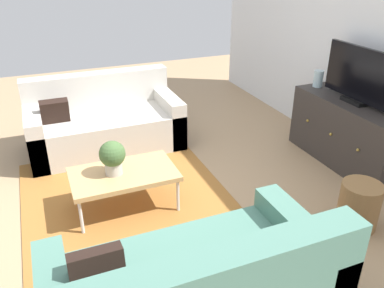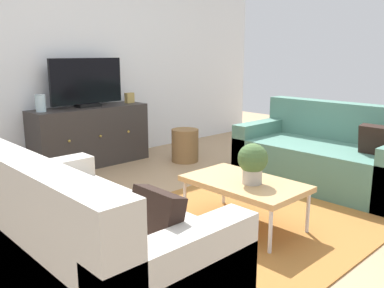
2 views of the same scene
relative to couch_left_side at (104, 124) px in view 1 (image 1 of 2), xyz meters
The scene contains 10 objects.
ground_plane 1.47m from the couch_left_side, ahead, with size 10.00×10.00×0.00m, color tan.
wall_back 3.20m from the couch_left_side, 61.58° to the left, with size 6.40×0.12×2.70m, color white.
area_rug 1.46m from the couch_left_side, ahead, with size 2.50×1.90×0.01m, color #9E662D.
couch_left_side is the anchor object (origin of this frame).
coffee_table 1.39m from the couch_left_side, ahead, with size 0.56×0.93×0.38m.
potted_plant 1.41m from the couch_left_side, ahead, with size 0.23×0.23×0.31m.
tv_console 2.79m from the couch_left_side, 58.31° to the left, with size 1.42×0.47×0.71m.
flat_screen_tv 2.90m from the couch_left_side, 58.52° to the left, with size 0.92×0.16×0.57m.
glass_vase 2.58m from the couch_left_side, 69.77° to the left, with size 0.11×0.11×0.19m, color silver.
wicker_basket 2.94m from the couch_left_side, 35.18° to the left, with size 0.34×0.34×0.41m, color olive.
Camera 1 is at (3.00, -0.78, 2.16)m, focal length 37.04 mm.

